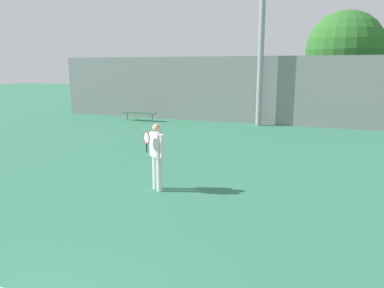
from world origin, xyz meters
The scene contains 5 objects.
tennis_player centered at (-0.92, 5.85, 0.97)m, with size 0.55×0.53×1.70m.
bench_courtside_far centered at (-7.40, 16.31, 0.44)m, with size 2.05×0.40×0.48m.
light_pole_far_right centered at (-0.76, 17.22, 5.29)m, with size 0.90×0.60×9.40m.
back_fence centered at (0.00, 17.68, 1.79)m, with size 26.63×0.06×3.59m.
tree_green_tall centered at (3.18, 22.02, 3.98)m, with size 4.48×4.48×6.24m.
Camera 1 is at (3.28, -2.23, 3.10)m, focal length 35.00 mm.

